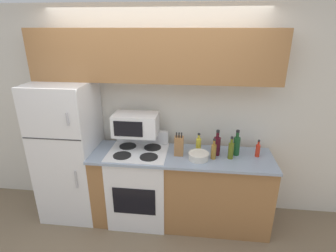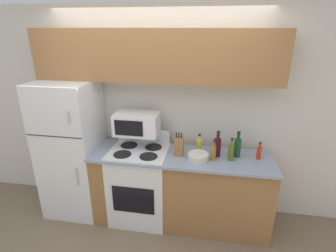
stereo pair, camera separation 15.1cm
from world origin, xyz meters
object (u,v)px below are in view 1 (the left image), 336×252
stove (139,185)px  bowl (199,156)px  bottle_hot_sauce (258,150)px  bottle_wine_red (217,145)px  microwave (136,124)px  bottle_cooking_spray (199,144)px  refrigerator (69,152)px  knife_block (179,146)px  bottle_vinegar (214,151)px  bottle_olive_oil (231,150)px  bottle_wine_green (237,145)px

stove → bowl: (0.70, -0.09, 0.48)m
bottle_hot_sauce → bottle_wine_red: 0.46m
microwave → bottle_cooking_spray: 0.77m
refrigerator → stove: 0.95m
refrigerator → bowl: size_ratio=7.49×
bowl → stove: bearing=172.5°
knife_block → stove: bearing=179.9°
bowl → bottle_vinegar: (0.16, 0.03, 0.05)m
bottle_hot_sauce → bottle_olive_oil: bearing=-164.7°
stove → bottle_cooking_spray: bearing=9.9°
refrigerator → bowl: bearing=-5.1°
bottle_cooking_spray → knife_block: bearing=-150.7°
knife_block → refrigerator: bearing=177.9°
stove → microwave: (-0.04, 0.12, 0.74)m
stove → bowl: 0.86m
bottle_cooking_spray → bottle_wine_green: bearing=-6.8°
bottle_olive_oil → bottle_wine_red: bottle_wine_red is taller
microwave → bottle_wine_green: microwave is taller
stove → bottle_vinegar: 1.02m
bottle_hot_sauce → knife_block: bearing=-176.4°
bottle_olive_oil → bottle_wine_red: (-0.15, 0.08, 0.02)m
refrigerator → knife_block: 1.37m
bowl → bottle_hot_sauce: bottle_hot_sauce is taller
microwave → knife_block: microwave is taller
microwave → bottle_olive_oil: bearing=-7.6°
bottle_vinegar → microwave: bearing=169.1°
bowl → bottle_olive_oil: (0.35, 0.06, 0.06)m
refrigerator → microwave: (0.84, 0.07, 0.37)m
microwave → bowl: (0.74, -0.21, -0.26)m
refrigerator → knife_block: size_ratio=6.22×
refrigerator → bottle_wine_green: bearing=0.7°
bowl → bottle_hot_sauce: 0.67m
bottle_wine_red → bowl: bearing=-145.6°
refrigerator → bottle_wine_red: refrigerator is taller
bottle_cooking_spray → bottle_hot_sauce: size_ratio=1.10×
bottle_wine_red → bottle_vinegar: bearing=-111.3°
bottle_hot_sauce → bottle_vinegar: (-0.49, -0.11, 0.02)m
bowl → bottle_wine_green: (0.42, 0.16, 0.08)m
bottle_hot_sauce → refrigerator: bearing=-179.8°
bottle_cooking_spray → bottle_wine_red: (0.21, -0.08, 0.03)m
bottle_vinegar → bottle_cooking_spray: bearing=132.6°
knife_block → bottle_wine_green: (0.65, 0.07, 0.01)m
knife_block → bottle_wine_red: (0.43, 0.05, 0.01)m
stove → refrigerator: bearing=176.8°
refrigerator → bottle_vinegar: refrigerator is taller
bottle_hot_sauce → bottle_vinegar: size_ratio=0.83×
refrigerator → bottle_hot_sauce: refrigerator is taller
microwave → bottle_olive_oil: microwave is taller
microwave → bottle_vinegar: 0.95m
refrigerator → microwave: bearing=4.7°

